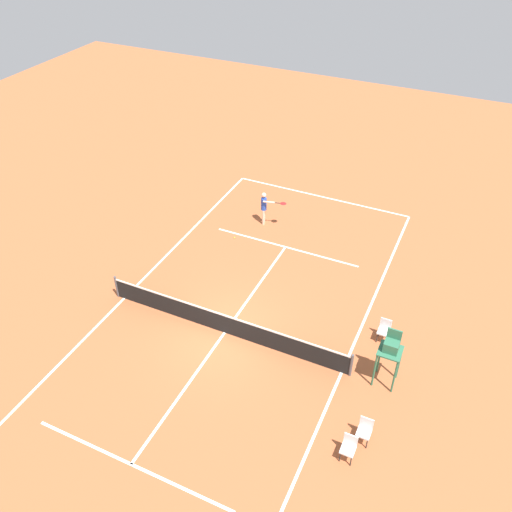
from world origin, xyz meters
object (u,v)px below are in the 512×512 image
(tennis_ball, at_px, (235,238))
(courtside_chair_near, at_px, (349,447))
(courtside_chair_mid, at_px, (384,329))
(courtside_chair_far, at_px, (365,430))
(player_serving, at_px, (265,206))
(umpire_chair, at_px, (391,350))

(tennis_ball, distance_m, courtside_chair_near, 12.47)
(courtside_chair_mid, bearing_deg, courtside_chair_far, 96.71)
(courtside_chair_near, height_order, courtside_chair_mid, same)
(player_serving, xyz_separation_m, tennis_ball, (0.80, 1.81, -1.03))
(courtside_chair_mid, xyz_separation_m, courtside_chair_far, (-0.55, 4.66, 0.00))
(player_serving, height_order, courtside_chair_mid, player_serving)
(player_serving, distance_m, tennis_ball, 2.23)
(umpire_chair, bearing_deg, courtside_chair_near, 85.13)
(courtside_chair_near, bearing_deg, courtside_chair_far, -109.26)
(umpire_chair, relative_size, courtside_chair_near, 2.54)
(tennis_ball, bearing_deg, courtside_chair_near, 133.24)
(player_serving, relative_size, tennis_ball, 26.09)
(courtside_chair_far, bearing_deg, player_serving, -51.53)
(player_serving, height_order, umpire_chair, umpire_chair)
(tennis_ball, relative_size, courtside_chair_near, 0.07)
(courtside_chair_far, bearing_deg, courtside_chair_near, 70.74)
(tennis_ball, xyz_separation_m, courtside_chair_mid, (-8.27, 3.62, 0.50))
(tennis_ball, xyz_separation_m, courtside_chair_far, (-8.82, 8.28, 0.50))
(player_serving, bearing_deg, umpire_chair, 33.45)
(courtside_chair_near, relative_size, courtside_chair_far, 1.00)
(tennis_ball, xyz_separation_m, umpire_chair, (-8.83, 5.62, 1.57))
(courtside_chair_far, bearing_deg, courtside_chair_mid, -83.29)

